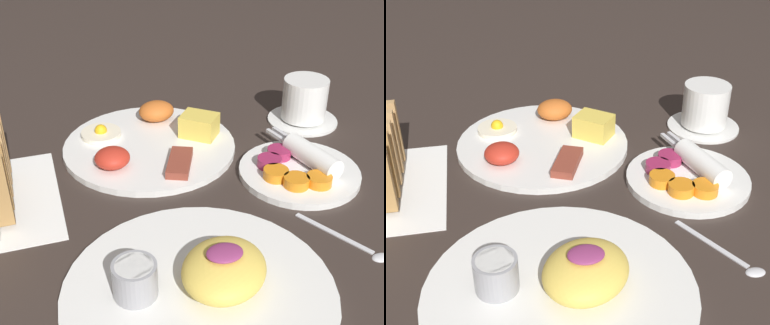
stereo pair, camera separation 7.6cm
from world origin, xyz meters
TOP-DOWN VIEW (x-y plane):
  - ground_plane at (0.00, 0.00)m, footprint 3.00×3.00m
  - plate_breakfast at (0.03, 0.16)m, footprint 0.27×0.27m
  - plate_condiments at (0.22, 0.01)m, footprint 0.18×0.19m
  - plate_foreground at (0.00, -0.17)m, footprint 0.30×0.30m
  - coffee_cup at (0.31, 0.16)m, footprint 0.12×0.12m
  - teaspoon at (0.21, -0.15)m, footprint 0.07×0.12m

SIDE VIEW (x-z plane):
  - ground_plane at x=0.00m, z-range 0.00..0.00m
  - teaspoon at x=0.21m, z-range 0.00..0.01m
  - plate_breakfast at x=0.03m, z-range -0.01..0.03m
  - plate_condiments at x=0.22m, z-range -0.01..0.03m
  - plate_foreground at x=0.00m, z-range -0.01..0.04m
  - coffee_cup at x=0.31m, z-range 0.00..0.08m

